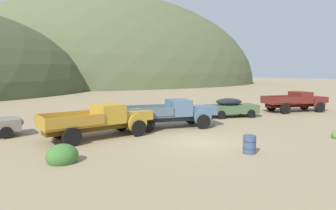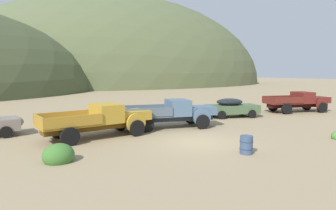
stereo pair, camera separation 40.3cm
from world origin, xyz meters
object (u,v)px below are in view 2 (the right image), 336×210
Objects in this scene: car_weathered_green at (234,107)px; truck_chalk_blue at (177,113)px; truck_mustard at (105,119)px; oil_drum_spare at (246,145)px; truck_oxblood at (302,101)px.

truck_chalk_blue is at bearing -149.10° from car_weathered_green.
oil_drum_spare is at bearing -63.29° from truck_mustard.
oil_drum_spare is (-7.28, -8.64, -0.39)m from car_weathered_green.
truck_chalk_blue is 1.00× the size of truck_oxblood.
truck_oxblood is at bearing 11.07° from car_weathered_green.
truck_chalk_blue is at bearing -161.71° from truck_oxblood.
truck_oxblood is at bearing 16.14° from truck_chalk_blue.
car_weathered_green is (11.63, 1.74, -0.18)m from truck_mustard.
truck_oxblood is at bearing 27.34° from oil_drum_spare.
truck_oxblood is at bearing -3.03° from truck_mustard.
truck_mustard and truck_oxblood have the same top height.
truck_chalk_blue and truck_oxblood have the same top height.
oil_drum_spare is at bearing -136.97° from truck_oxblood.
truck_oxblood is (14.28, 0.65, 0.00)m from truck_chalk_blue.
truck_chalk_blue reaches higher than car_weathered_green.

